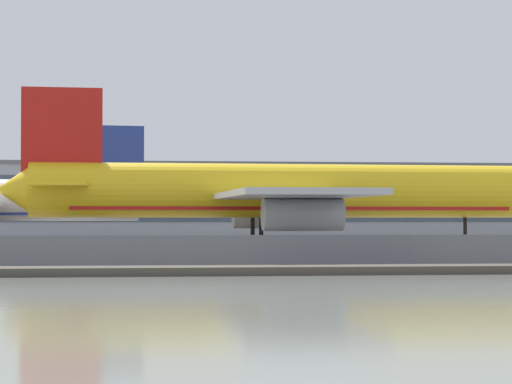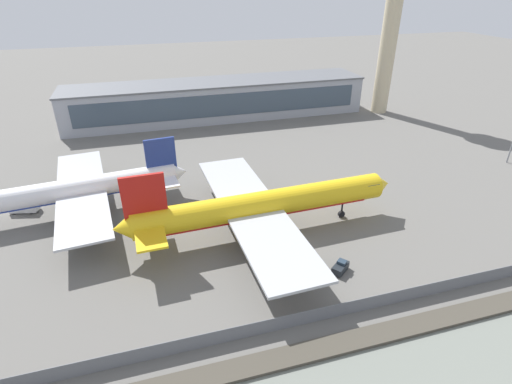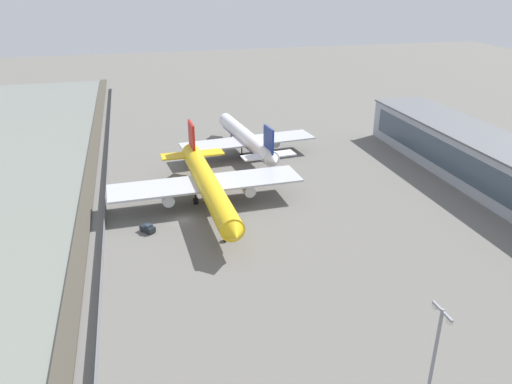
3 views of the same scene
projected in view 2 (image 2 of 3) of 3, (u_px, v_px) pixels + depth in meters
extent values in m
plane|color=#66635E|center=(300.00, 247.00, 67.57)|extent=(500.00, 500.00, 0.00)
cube|color=#474238|center=(362.00, 339.00, 50.11)|extent=(320.00, 3.00, 0.50)
cube|color=slate|center=(345.00, 308.00, 53.50)|extent=(280.00, 0.08, 2.26)
cylinder|color=slate|center=(345.00, 308.00, 53.50)|extent=(0.10, 0.10, 2.26)
cylinder|color=yellow|center=(264.00, 204.00, 69.07)|extent=(44.88, 6.49, 4.65)
cone|color=yellow|center=(381.00, 184.00, 75.73)|extent=(3.20, 4.54, 4.42)
cone|color=yellow|center=(122.00, 228.00, 62.41)|extent=(3.19, 4.31, 4.19)
cube|color=#232D3D|center=(368.00, 184.00, 74.59)|extent=(2.72, 4.06, 1.40)
cube|color=red|center=(264.00, 210.00, 69.68)|extent=(38.14, 5.28, 0.84)
cube|color=#B7BABF|center=(235.00, 182.00, 77.68)|extent=(10.71, 21.86, 0.47)
cube|color=#B7BABF|center=(274.00, 244.00, 59.76)|extent=(10.71, 21.86, 0.47)
cylinder|color=#B7BABF|center=(244.00, 192.00, 77.34)|extent=(6.36, 2.81, 2.56)
cylinder|color=#B7BABF|center=(278.00, 244.00, 62.28)|extent=(6.36, 2.81, 2.56)
cube|color=red|center=(144.00, 198.00, 61.33)|extent=(6.73, 0.83, 7.91)
cube|color=yellow|center=(146.00, 210.00, 66.65)|extent=(4.79, 8.05, 0.37)
cube|color=yellow|center=(150.00, 235.00, 60.08)|extent=(4.79, 8.05, 0.37)
cylinder|color=black|center=(342.00, 208.00, 75.23)|extent=(0.33, 0.33, 2.72)
cylinder|color=black|center=(341.00, 214.00, 75.87)|extent=(1.32, 0.56, 1.30)
cylinder|color=black|center=(243.00, 218.00, 71.97)|extent=(0.37, 0.37, 2.72)
cylinder|color=black|center=(243.00, 225.00, 72.62)|extent=(1.54, 1.11, 1.50)
cylinder|color=black|center=(252.00, 233.00, 67.90)|extent=(0.37, 0.37, 2.72)
cylinder|color=black|center=(252.00, 239.00, 68.54)|extent=(1.54, 1.11, 1.50)
cylinder|color=white|center=(70.00, 190.00, 74.83)|extent=(39.99, 8.55, 4.18)
cone|color=white|center=(180.00, 172.00, 81.96)|extent=(3.12, 4.04, 3.77)
cube|color=navy|center=(71.00, 196.00, 75.37)|extent=(33.97, 7.06, 0.75)
cube|color=#B7BABF|center=(83.00, 215.00, 67.99)|extent=(10.81, 19.94, 0.42)
cube|color=#B7BABF|center=(80.00, 171.00, 83.51)|extent=(10.81, 19.94, 0.42)
cylinder|color=#B7BABF|center=(77.00, 219.00, 69.47)|extent=(5.79, 2.90, 2.30)
cylinder|color=#B7BABF|center=(76.00, 181.00, 82.51)|extent=(5.79, 2.90, 2.30)
cube|color=navy|center=(161.00, 156.00, 78.78)|extent=(5.99, 1.16, 7.11)
cube|color=white|center=(166.00, 180.00, 77.77)|extent=(4.73, 7.40, 0.33)
cube|color=white|center=(159.00, 167.00, 83.46)|extent=(4.73, 7.40, 0.33)
cylinder|color=black|center=(89.00, 208.00, 75.56)|extent=(0.33, 0.33, 2.45)
cylinder|color=black|center=(91.00, 214.00, 76.13)|extent=(1.44, 1.08, 1.35)
cylinder|color=black|center=(88.00, 198.00, 79.13)|extent=(0.33, 0.33, 2.45)
cylinder|color=black|center=(90.00, 203.00, 79.71)|extent=(1.44, 1.08, 1.35)
cube|color=#1E2328|center=(340.00, 268.00, 61.67)|extent=(3.51, 3.23, 1.11)
cube|color=#283847|center=(342.00, 262.00, 61.58)|extent=(1.67, 1.70, 0.50)
cylinder|color=black|center=(339.00, 265.00, 62.92)|extent=(0.69, 0.60, 0.70)
cylinder|color=black|center=(347.00, 268.00, 62.22)|extent=(0.69, 0.60, 0.70)
cylinder|color=black|center=(333.00, 271.00, 61.50)|extent=(0.69, 0.60, 0.70)
cylinder|color=black|center=(341.00, 275.00, 60.80)|extent=(0.69, 0.60, 0.70)
cube|color=white|center=(24.00, 206.00, 77.29)|extent=(5.55, 3.26, 2.07)
cube|color=#283847|center=(14.00, 205.00, 77.03)|extent=(1.58, 2.21, 0.83)
cube|color=orange|center=(22.00, 201.00, 76.75)|extent=(0.73, 1.14, 0.16)
cylinder|color=black|center=(14.00, 212.00, 76.80)|extent=(0.87, 0.41, 0.84)
cylinder|color=black|center=(19.00, 208.00, 78.44)|extent=(0.87, 0.41, 0.84)
cylinder|color=black|center=(31.00, 212.00, 76.94)|extent=(0.87, 0.41, 0.84)
cylinder|color=black|center=(35.00, 207.00, 78.57)|extent=(0.87, 0.41, 0.84)
cylinder|color=#C6B793|center=(387.00, 50.00, 127.00)|extent=(5.16, 5.16, 40.23)
cube|color=#9EA3AD|center=(218.00, 100.00, 128.39)|extent=(94.13, 16.07, 11.14)
cube|color=#3D4C5B|center=(223.00, 105.00, 121.26)|extent=(86.60, 0.16, 6.69)
cube|color=#5B5E63|center=(217.00, 82.00, 125.63)|extent=(94.73, 16.67, 0.50)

